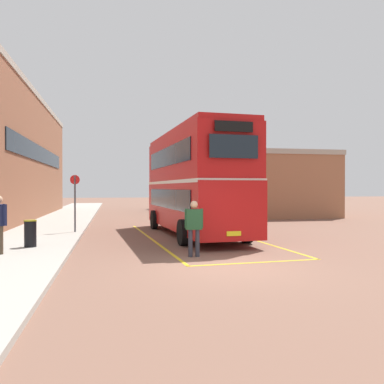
{
  "coord_description": "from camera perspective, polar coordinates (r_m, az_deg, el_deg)",
  "views": [
    {
      "loc": [
        -3.15,
        -10.64,
        2.19
      ],
      "look_at": [
        0.69,
        8.75,
        1.99
      ],
      "focal_mm": 37.68,
      "sensor_mm": 36.0,
      "label": 1
    }
  ],
  "objects": [
    {
      "name": "litter_bin",
      "position": [
        15.11,
        -21.91,
        -5.45
      ],
      "size": [
        0.43,
        0.43,
        0.93
      ],
      "color": "black",
      "rests_on": "sidewalk_left"
    },
    {
      "name": "double_decker_bus",
      "position": [
        18.64,
        0.24,
        1.58
      ],
      "size": [
        3.39,
        10.4,
        4.75
      ],
      "color": "black",
      "rests_on": "ground"
    },
    {
      "name": "ground_plane",
      "position": [
        25.33,
        -4.02,
        -4.38
      ],
      "size": [
        135.6,
        135.6,
        0.0
      ],
      "primitive_type": "plane",
      "color": "brown"
    },
    {
      "name": "sidewalk_left",
      "position": [
        27.72,
        -18.14,
        -3.83
      ],
      "size": [
        4.0,
        57.6,
        0.14
      ],
      "primitive_type": "cube",
      "color": "#A39E93",
      "rests_on": "ground"
    },
    {
      "name": "depot_building_right",
      "position": [
        34.51,
        10.03,
        1.03
      ],
      "size": [
        7.8,
        12.23,
        4.92
      ],
      "color": "#9E6647",
      "rests_on": "ground"
    },
    {
      "name": "single_deck_bus",
      "position": [
        38.8,
        -2.39,
        -0.24
      ],
      "size": [
        2.98,
        8.6,
        3.02
      ],
      "color": "black",
      "rests_on": "ground"
    },
    {
      "name": "pedestrian_boarding",
      "position": [
        12.8,
        0.28,
        -4.56
      ],
      "size": [
        0.59,
        0.25,
        1.78
      ],
      "color": "#2D2D38",
      "rests_on": "ground"
    },
    {
      "name": "bay_marking_yellow",
      "position": [
        16.91,
        1.75,
        -6.84
      ],
      "size": [
        5.1,
        12.54,
        0.01
      ],
      "color": "gold",
      "rests_on": "ground"
    },
    {
      "name": "bus_stop_sign",
      "position": [
        19.51,
        -16.24,
        -0.77
      ],
      "size": [
        0.44,
        0.08,
        2.65
      ],
      "color": "#4C4C51",
      "rests_on": "sidewalk_left"
    }
  ]
}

